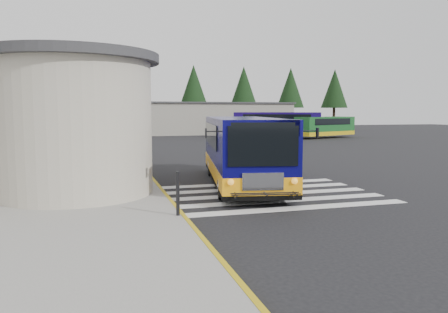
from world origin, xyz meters
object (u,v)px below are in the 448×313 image
object	(u,v)px
pedestrian_a	(129,170)
pedestrian_b	(60,176)
bollard	(178,193)
far_bus_b	(325,126)
far_bus_a	(277,124)
transit_bus	(243,153)

from	to	relation	value
pedestrian_a	pedestrian_b	bearing A→B (deg)	66.65
pedestrian_b	bollard	bearing A→B (deg)	41.90
pedestrian_b	bollard	size ratio (longest dim) A/B	1.38
pedestrian_b	bollard	world-z (taller)	pedestrian_b
pedestrian_a	far_bus_b	xyz separation A→B (m)	(23.91, 29.79, 0.27)
pedestrian_a	far_bus_a	world-z (taller)	far_bus_a
far_bus_a	pedestrian_b	bearing A→B (deg)	174.64
transit_bus	bollard	xyz separation A→B (m)	(-3.62, -5.15, -0.55)
pedestrian_b	bollard	xyz separation A→B (m)	(3.23, -2.65, -0.23)
pedestrian_b	transit_bus	bearing A→B (deg)	101.35
bollard	pedestrian_a	bearing A→B (deg)	110.71
transit_bus	bollard	bearing A→B (deg)	-114.43
bollard	far_bus_b	distance (m)	39.85
transit_bus	pedestrian_a	bearing A→B (deg)	-143.52
transit_bus	pedestrian_a	size ratio (longest dim) A/B	5.44
pedestrian_b	far_bus_b	world-z (taller)	far_bus_b
transit_bus	pedestrian_b	xyz separation A→B (m)	(-6.85, -2.50, -0.32)
far_bus_a	transit_bus	bearing A→B (deg)	-177.66
far_bus_a	far_bus_b	world-z (taller)	far_bus_a
pedestrian_b	pedestrian_a	bearing A→B (deg)	87.31
transit_bus	far_bus_b	size ratio (longest dim) A/B	1.21
transit_bus	far_bus_b	distance (m)	33.55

